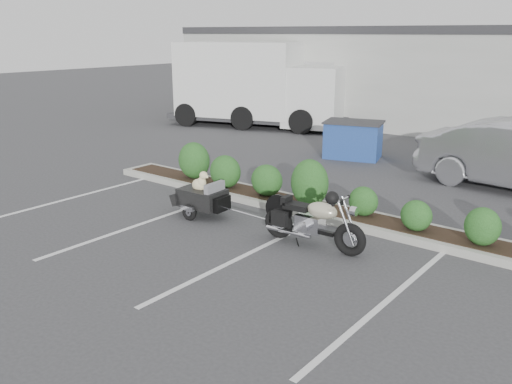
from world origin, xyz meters
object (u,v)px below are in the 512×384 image
Objects in this scene: dumpster at (353,139)px; delivery_truck at (258,86)px; motorcycle at (312,222)px; pet_trailer at (202,197)px.

delivery_truck reaches higher than dumpster.
delivery_truck is at bearing 129.62° from motorcycle.
delivery_truck is (-9.01, 9.86, 1.15)m from motorcycle.
dumpster is 6.78m from delivery_truck.
motorcycle reaches higher than dumpster.
delivery_truck is at bearing 137.86° from dumpster.
pet_trailer is 6.96m from dumpster.
dumpster reaches higher than pet_trailer.
motorcycle is at bearing -3.22° from pet_trailer.
motorcycle is at bearing -64.59° from delivery_truck.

